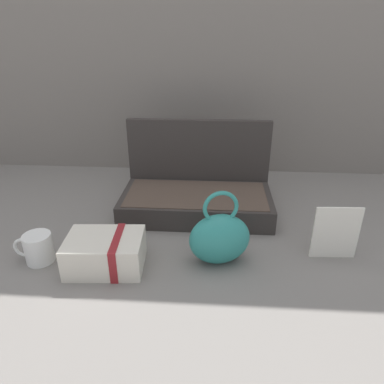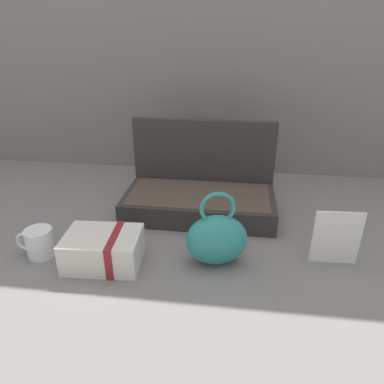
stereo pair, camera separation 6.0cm
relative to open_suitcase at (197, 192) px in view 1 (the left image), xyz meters
The scene contains 6 objects.
ground_plane 0.18m from the open_suitcase, 93.65° to the right, with size 6.00×6.00×0.00m, color slate.
open_suitcase is the anchor object (origin of this frame).
teal_pouch_handbag 0.32m from the open_suitcase, 75.67° to the right, with size 0.19×0.13×0.22m.
cream_toiletry_bag 0.42m from the open_suitcase, 123.05° to the right, with size 0.21×0.16×0.09m.
coffee_mug 0.54m from the open_suitcase, 141.63° to the right, with size 0.11×0.08×0.08m.
info_card_left 0.48m from the open_suitcase, 33.25° to the right, with size 0.13×0.01×0.16m, color white.
Camera 1 is at (0.07, -0.96, 0.61)m, focal length 33.15 mm.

